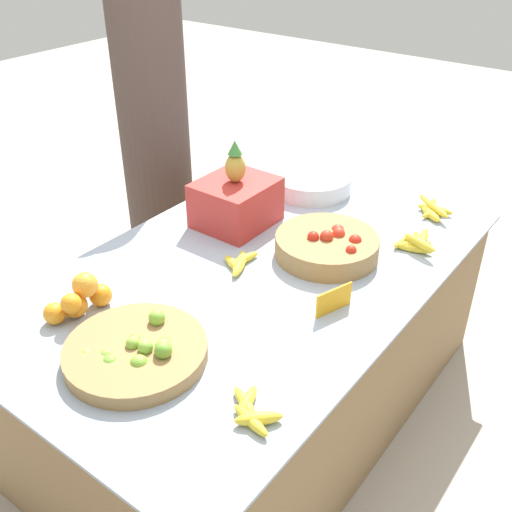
{
  "coord_description": "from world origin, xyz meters",
  "views": [
    {
      "loc": [
        -1.45,
        -1.09,
        1.84
      ],
      "look_at": [
        0.0,
        0.0,
        0.72
      ],
      "focal_mm": 42.0,
      "sensor_mm": 36.0,
      "label": 1
    }
  ],
  "objects_px": {
    "metal_bowl": "(311,182)",
    "vendor_person": "(155,139)",
    "lime_bowl": "(136,352)",
    "produce_crate": "(236,200)",
    "price_sign": "(334,300)",
    "tomato_basket": "(326,245)"
  },
  "relations": [
    {
      "from": "metal_bowl",
      "to": "vendor_person",
      "type": "relative_size",
      "value": 0.21
    },
    {
      "from": "lime_bowl",
      "to": "produce_crate",
      "type": "xyz_separation_m",
      "value": [
        0.82,
        0.28,
        0.08
      ]
    },
    {
      "from": "metal_bowl",
      "to": "produce_crate",
      "type": "bearing_deg",
      "value": 170.57
    },
    {
      "from": "price_sign",
      "to": "produce_crate",
      "type": "bearing_deg",
      "value": 84.53
    },
    {
      "from": "tomato_basket",
      "to": "produce_crate",
      "type": "relative_size",
      "value": 1.08
    },
    {
      "from": "price_sign",
      "to": "vendor_person",
      "type": "height_order",
      "value": "vendor_person"
    },
    {
      "from": "metal_bowl",
      "to": "lime_bowl",
      "type": "bearing_deg",
      "value": -170.57
    },
    {
      "from": "tomato_basket",
      "to": "metal_bowl",
      "type": "height_order",
      "value": "tomato_basket"
    },
    {
      "from": "lime_bowl",
      "to": "tomato_basket",
      "type": "height_order",
      "value": "tomato_basket"
    },
    {
      "from": "produce_crate",
      "to": "vendor_person",
      "type": "bearing_deg",
      "value": 70.75
    },
    {
      "from": "price_sign",
      "to": "produce_crate",
      "type": "height_order",
      "value": "produce_crate"
    },
    {
      "from": "tomato_basket",
      "to": "produce_crate",
      "type": "xyz_separation_m",
      "value": [
        -0.01,
        0.42,
        0.06
      ]
    },
    {
      "from": "lime_bowl",
      "to": "price_sign",
      "type": "distance_m",
      "value": 0.64
    },
    {
      "from": "lime_bowl",
      "to": "vendor_person",
      "type": "distance_m",
      "value": 1.45
    },
    {
      "from": "lime_bowl",
      "to": "produce_crate",
      "type": "relative_size",
      "value": 1.18
    },
    {
      "from": "price_sign",
      "to": "vendor_person",
      "type": "relative_size",
      "value": 0.08
    },
    {
      "from": "metal_bowl",
      "to": "price_sign",
      "type": "distance_m",
      "value": 0.91
    },
    {
      "from": "metal_bowl",
      "to": "produce_crate",
      "type": "xyz_separation_m",
      "value": [
        -0.45,
        0.07,
        0.06
      ]
    },
    {
      "from": "tomato_basket",
      "to": "metal_bowl",
      "type": "bearing_deg",
      "value": 38.49
    },
    {
      "from": "price_sign",
      "to": "vendor_person",
      "type": "distance_m",
      "value": 1.42
    },
    {
      "from": "vendor_person",
      "to": "produce_crate",
      "type": "bearing_deg",
      "value": -109.25
    },
    {
      "from": "tomato_basket",
      "to": "price_sign",
      "type": "xyz_separation_m",
      "value": [
        -0.28,
        -0.2,
        0.0
      ]
    }
  ]
}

